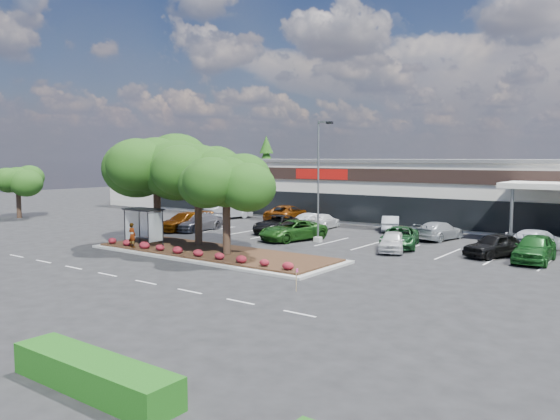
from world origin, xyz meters
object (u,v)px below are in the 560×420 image
Objects in this scene: car_0 at (185,222)px; survey_stake at (297,277)px; light_pole at (319,189)px; car_1 at (199,223)px.

survey_stake is at bearing -29.04° from car_0.
car_0 is at bearing -174.88° from light_pole.
car_0 is (-20.62, 12.45, 0.07)m from survey_stake.
light_pole reaches higher than car_1.
car_1 is (1.15, 0.61, -0.07)m from car_0.
light_pole reaches higher than car_0.
survey_stake is (7.35, -13.64, -3.33)m from light_pole.
car_0 is 1.09× the size of car_1.
light_pole is 13.72m from car_0.
car_1 is (-19.47, 13.06, 0.00)m from survey_stake.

